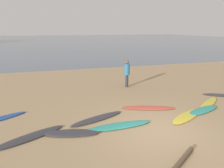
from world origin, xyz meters
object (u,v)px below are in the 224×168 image
surfboard_2 (71,133)px  surfboard_6 (187,116)px  surfboard_5 (149,108)px  driftwood_log (179,164)px  surfboard_4 (119,126)px  surfboard_7 (203,110)px  person_1 (127,71)px  surfboard_3 (97,118)px  surfboard_1 (30,137)px  surfboard_8 (209,103)px

surfboard_2 → surfboard_6: (4.81, 0.09, -0.01)m
surfboard_5 → driftwood_log: (-1.18, -4.16, 0.03)m
surfboard_2 → surfboard_5: 4.02m
surfboard_4 → surfboard_7: surfboard_7 is taller
surfboard_6 → person_1: (-0.67, 5.24, 0.97)m
surfboard_2 → person_1: (4.14, 5.33, 0.95)m
person_1 → surfboard_3: bearing=-151.1°
surfboard_2 → person_1: person_1 is taller
surfboard_2 → driftwood_log: driftwood_log is taller
surfboard_2 → person_1: 6.82m
surfboard_1 → surfboard_3: bearing=-9.7°
surfboard_2 → surfboard_6: 4.82m
surfboard_6 → driftwood_log: 3.58m
surfboard_7 → person_1: size_ratio=1.23×
surfboard_7 → surfboard_8: (0.91, 0.69, -0.01)m
surfboard_3 → driftwood_log: size_ratio=1.24×
surfboard_1 → surfboard_6: size_ratio=1.17×
surfboard_2 → surfboard_8: bearing=24.2°
surfboard_2 → surfboard_7: (5.92, 0.44, 0.00)m
surfboard_1 → driftwood_log: (3.93, -2.84, 0.03)m
person_1 → surfboard_5: bearing=-122.9°
person_1 → driftwood_log: size_ratio=0.86×
surfboard_6 → surfboard_1: bearing=150.2°
surfboard_2 → driftwood_log: (2.56, -2.69, 0.02)m
surfboard_1 → surfboard_6: 6.18m
surfboard_1 → person_1: (5.51, 5.18, 0.96)m
surfboard_6 → person_1: bearing=68.0°
surfboard_4 → driftwood_log: bearing=-76.9°
surfboard_2 → surfboard_4: surfboard_2 is taller
surfboard_3 → surfboard_7: surfboard_7 is taller
surfboard_2 → surfboard_5: bearing=36.2°
surfboard_5 → driftwood_log: size_ratio=1.23×
surfboard_4 → surfboard_6: size_ratio=1.20×
surfboard_7 → surfboard_3: bearing=155.8°
surfboard_2 → surfboard_3: size_ratio=0.80×
surfboard_2 → surfboard_7: surfboard_7 is taller
surfboard_1 → surfboard_3: size_ratio=1.02×
person_1 → driftwood_log: 8.23m
surfboard_1 → surfboard_4: (3.19, -0.08, 0.00)m
surfboard_8 → surfboard_1: bearing=152.3°
surfboard_6 → surfboard_8: surfboard_6 is taller
surfboard_4 → surfboard_8: (5.00, 1.06, -0.01)m
surfboard_7 → surfboard_1: bearing=164.5°
surfboard_6 → person_1: size_ratio=1.26×
person_1 → surfboard_2: bearing=-154.8°
surfboard_6 → surfboard_7: 1.16m
person_1 → driftwood_log: bearing=-128.1°
surfboard_5 → surfboard_7: bearing=-6.0°
surfboard_1 → driftwood_log: driftwood_log is taller
surfboard_4 → surfboard_8: surfboard_4 is taller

